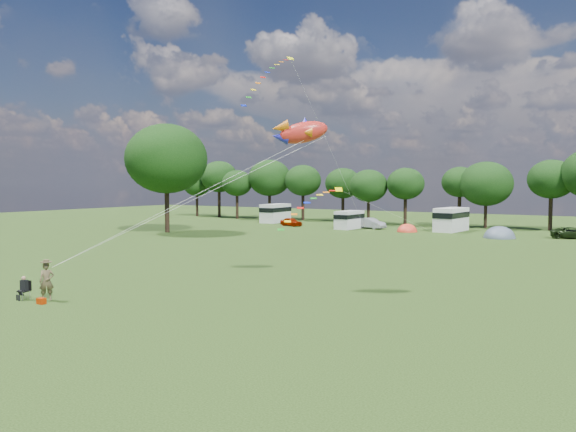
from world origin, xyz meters
The scene contains 17 objects.
ground_plane centered at (0.00, 0.00, 0.00)m, with size 180.00×180.00×0.00m, color black.
tree_line centered at (5.30, 54.99, 6.35)m, with size 102.98×10.98×10.27m.
big_tree centered at (-30.00, 28.00, 9.02)m, with size 10.00×10.00×13.28m.
car_a centered at (-22.17, 44.40, 0.60)m, with size 1.41×3.57×1.19m, color #901900.
car_b centered at (-10.98, 46.33, 0.71)m, with size 1.51×4.04×1.42m, color gray.
car_d centered at (13.16, 45.69, 0.63)m, with size 2.09×4.61×1.26m, color black.
campervan_a centered at (-28.03, 49.32, 1.52)m, with size 2.82×5.91×2.82m.
campervan_b centered at (-13.29, 44.66, 1.27)m, with size 2.31×4.94×2.37m.
campervan_c centered at (-0.81, 48.15, 1.58)m, with size 3.08×6.19×2.93m.
tent_orange centered at (-5.16, 44.26, 0.02)m, with size 2.53×2.78×1.98m.
tent_greyblue centered at (6.19, 42.29, 0.02)m, with size 3.49×3.82×2.60m.
kite_flyer centered at (-7.04, -4.54, 1.00)m, with size 0.73×0.48×2.00m, color brown.
camp_chair centered at (-8.23, -5.03, 0.74)m, with size 0.60×0.60×1.25m.
kite_bag centered at (-6.47, -5.26, 0.15)m, with size 0.43×0.29×0.31m, color #A52602.
fish_kite centered at (1.99, 6.05, 9.10)m, with size 3.42×2.75×1.88m.
streamer_kite_a centered at (-14.85, 28.36, 17.86)m, with size 3.36×5.69×5.79m.
streamer_kite_b centered at (-5.61, 21.56, 4.42)m, with size 4.37×4.72×3.83m.
Camera 1 is at (19.01, -22.47, 6.17)m, focal length 35.00 mm.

